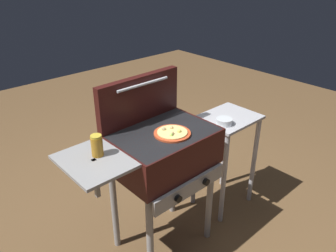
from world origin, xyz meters
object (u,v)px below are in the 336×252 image
Objects in this scene: grill at (161,152)px; sauce_jar at (97,146)px; topping_bowl_near at (224,122)px; pizza_cheese at (172,133)px; prep_table at (226,143)px.

grill is 7.86× the size of sauce_jar.
topping_bowl_near is at bearing -5.63° from grill.
pizza_cheese is at bearing -178.78° from topping_bowl_near.
grill is at bearing 174.37° from topping_bowl_near.
sauce_jar is 0.15× the size of prep_table.
sauce_jar reaches higher than pizza_cheese.
topping_bowl_near is (0.97, -0.08, -0.15)m from sauce_jar.
grill is 0.47m from sauce_jar.
pizza_cheese is 1.93× the size of topping_bowl_near.
sauce_jar reaches higher than grill.
prep_table is at bearing 0.37° from grill.
grill is at bearing -3.89° from sauce_jar.
pizza_cheese is (0.03, -0.07, 0.15)m from grill.
grill is 8.27× the size of topping_bowl_near.
topping_bowl_near is at bearing -154.77° from prep_table.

